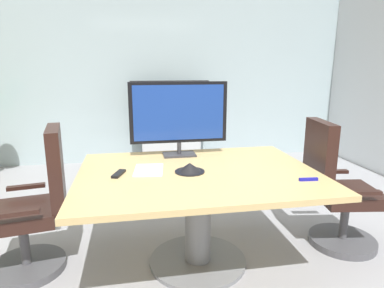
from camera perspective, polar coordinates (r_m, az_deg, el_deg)
ground_plane at (r=2.71m, az=-0.20°, el=-20.86°), size 7.46×7.46×0.00m
wall_back_glass_partition at (r=5.46m, az=-6.39°, el=12.78°), size 6.30×0.10×2.97m
conference_table at (r=2.54m, az=1.03°, el=-8.78°), size 1.75×1.31×0.76m
office_chair_left at (r=2.77m, az=-25.35°, el=-10.66°), size 0.63×0.61×1.09m
office_chair_right at (r=3.09m, az=23.50°, el=-8.06°), size 0.63×0.61×1.09m
tv_monitor at (r=2.84m, az=-2.23°, el=5.09°), size 0.84×0.18×0.64m
wall_display_unit at (r=5.23m, az=-3.71°, el=1.30°), size 1.20×0.36×1.31m
conference_phone at (r=2.44m, az=-0.39°, el=-4.15°), size 0.22×0.22×0.07m
remote_control at (r=2.44m, az=-12.50°, el=-5.01°), size 0.10×0.18×0.02m
whiteboard_marker at (r=2.40m, az=19.40°, el=-5.75°), size 0.13×0.03×0.02m
paper_notepad at (r=2.51m, az=-7.45°, el=-4.43°), size 0.24×0.32×0.01m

